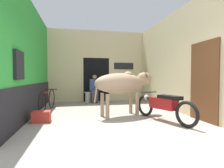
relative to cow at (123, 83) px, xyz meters
name	(u,v)px	position (x,y,z in m)	size (l,w,h in m)	color
ground_plane	(133,140)	(-0.38, -2.04, -0.97)	(30.00, 30.00, 0.00)	#9E9389
wall_left_shopfront	(30,61)	(-2.75, 0.63, 0.67)	(0.25, 5.37, 3.40)	green
wall_back_with_doorway	(96,72)	(-0.39, 3.60, 0.46)	(4.57, 0.93, 3.40)	beige
wall_right_with_door	(173,63)	(2.00, 0.59, 0.70)	(0.22, 5.37, 3.40)	beige
cow	(123,83)	(0.00, 0.00, 0.00)	(2.04, 1.05, 1.40)	tan
motorcycle_near	(163,105)	(0.86, -0.86, -0.55)	(0.83, 1.95, 0.74)	black
bicycle	(48,100)	(-2.36, 1.26, -0.61)	(0.44, 1.76, 0.73)	black
shopkeeper_seated	(95,88)	(-0.57, 2.83, -0.31)	(0.43, 0.33, 1.27)	#3D3842
plastic_stool	(88,97)	(-0.86, 2.98, -0.72)	(0.37, 0.37, 0.48)	beige
crate	(41,117)	(-2.28, -0.31, -0.83)	(0.44, 0.32, 0.28)	red
bucket	(157,105)	(1.59, 0.99, -0.84)	(0.26, 0.26, 0.26)	#23669E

